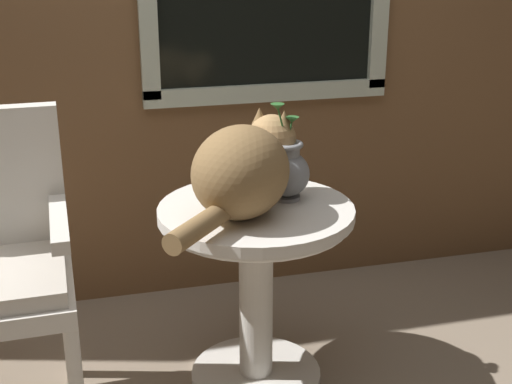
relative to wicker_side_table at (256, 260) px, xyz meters
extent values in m
cube|color=beige|center=(0.23, 0.70, 0.40)|extent=(1.01, 0.03, 0.07)
cylinder|color=silver|center=(0.00, 0.00, -0.43)|extent=(0.45, 0.45, 0.03)
cylinder|color=silver|center=(0.00, 0.00, -0.13)|extent=(0.11, 0.11, 0.57)
cylinder|color=silver|center=(0.00, 0.00, 0.17)|extent=(0.63, 0.63, 0.03)
torus|color=silver|center=(0.00, 0.00, 0.14)|extent=(0.60, 0.60, 0.02)
cylinder|color=silver|center=(-0.60, 0.18, -0.24)|extent=(0.04, 0.04, 0.42)
cube|color=silver|center=(-0.60, -0.03, 0.21)|extent=(0.06, 0.42, 0.04)
ellipsoid|color=olive|center=(-0.06, -0.06, 0.33)|extent=(0.44, 0.44, 0.28)
sphere|color=tan|center=(0.08, 0.10, 0.38)|extent=(0.16, 0.16, 0.16)
cone|color=olive|center=(0.11, 0.07, 0.45)|extent=(0.05, 0.05, 0.06)
cone|color=olive|center=(0.04, 0.12, 0.45)|extent=(0.05, 0.05, 0.06)
cylinder|color=olive|center=(-0.22, -0.24, 0.24)|extent=(0.25, 0.27, 0.06)
cylinder|color=gray|center=(0.11, 0.04, 0.19)|extent=(0.09, 0.09, 0.01)
ellipsoid|color=gray|center=(0.11, 0.04, 0.27)|extent=(0.15, 0.15, 0.15)
cylinder|color=gray|center=(0.11, 0.04, 0.35)|extent=(0.08, 0.08, 0.04)
torus|color=gray|center=(0.11, 0.04, 0.37)|extent=(0.10, 0.10, 0.02)
cylinder|color=#2D662D|center=(0.10, 0.04, 0.43)|extent=(0.04, 0.01, 0.13)
cone|color=#2D662D|center=(0.08, 0.04, 0.50)|extent=(0.04, 0.04, 0.02)
cylinder|color=#2D662D|center=(0.12, 0.05, 0.41)|extent=(0.02, 0.01, 0.08)
cone|color=#2D662D|center=(0.13, 0.05, 0.45)|extent=(0.04, 0.04, 0.02)
camera|label=1|loc=(-0.53, -2.02, 0.99)|focal=49.53mm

